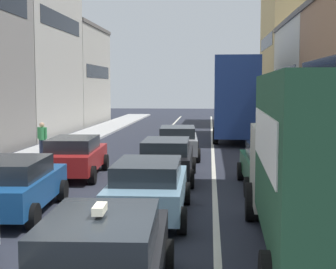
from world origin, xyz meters
The scene contains 13 objects.
sidewalk_left centered at (-6.70, 20.00, 0.07)m, with size 2.60×64.00×0.14m, color #B4B4B4.
lane_stripe_left centered at (-1.70, 20.00, 0.01)m, with size 0.16×60.00×0.01m, color silver.
lane_stripe_right centered at (1.70, 20.00, 0.01)m, with size 0.16×60.00×0.01m, color silver.
removalist_box_truck centered at (3.69, 3.19, 1.97)m, with size 2.89×7.77×3.58m.
taxi_centre_lane_front centered at (-0.06, 0.84, 0.80)m, with size 2.22×4.38×1.66m.
sedan_centre_lane_second centered at (-0.02, 6.25, 0.80)m, with size 2.11×4.32×1.49m.
wagon_left_lane_second centered at (-3.58, 6.27, 0.80)m, with size 2.26×4.40×1.49m.
hatchback_centre_lane_third centered at (-0.01, 11.44, 0.80)m, with size 2.10×4.32×1.49m.
sedan_left_lane_third centered at (-3.49, 11.83, 0.80)m, with size 2.26×4.40×1.49m.
coupe_centre_lane_fourth centered at (0.03, 17.14, 0.80)m, with size 2.24×4.38×1.49m.
sedan_right_lane_behind_truck centered at (3.59, 10.23, 0.80)m, with size 2.12×4.33×1.49m.
bus_mid_queue_primary centered at (3.28, 26.06, 2.83)m, with size 3.20×10.61×5.06m.
pedestrian_near_kerb centered at (-6.45, 16.96, 0.95)m, with size 0.52×0.34×1.66m.
Camera 1 is at (1.52, -6.31, 3.36)m, focal length 53.69 mm.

